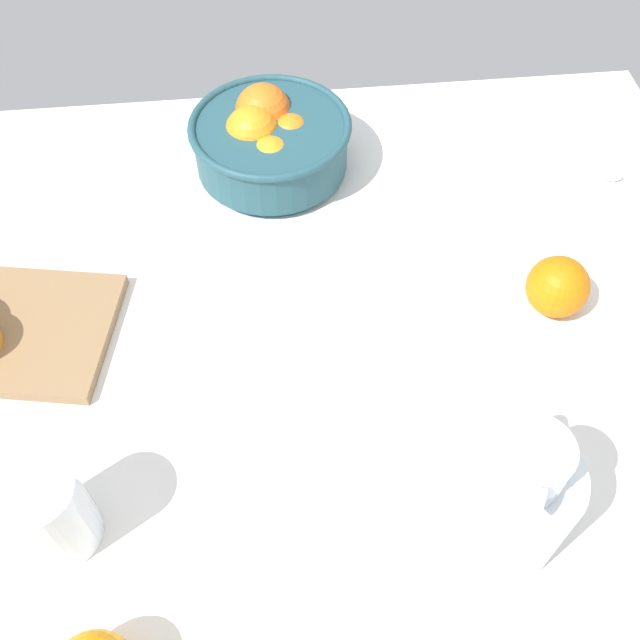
# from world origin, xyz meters

# --- Properties ---
(ground_plane) EXTENTS (1.21, 1.02, 0.03)m
(ground_plane) POSITION_xyz_m (0.00, 0.00, -0.01)
(ground_plane) COLOR white
(fruit_bowl) EXTENTS (0.24, 0.24, 0.12)m
(fruit_bowl) POSITION_xyz_m (-0.04, 0.32, 0.05)
(fruit_bowl) COLOR #234C56
(fruit_bowl) RESTS_ON ground_plane
(juice_pitcher) EXTENTS (0.12, 0.16, 0.20)m
(juice_pitcher) POSITION_xyz_m (0.16, -0.28, 0.07)
(juice_pitcher) COLOR white
(juice_pitcher) RESTS_ON ground_plane
(juice_glass) EXTENTS (0.08, 0.08, 0.12)m
(juice_glass) POSITION_xyz_m (-0.30, -0.24, 0.05)
(juice_glass) COLOR white
(juice_glass) RESTS_ON ground_plane
(loose_orange_0) EXTENTS (0.08, 0.08, 0.08)m
(loose_orange_0) POSITION_xyz_m (0.31, 0.01, 0.04)
(loose_orange_0) COLOR orange
(loose_orange_0) RESTS_ON ground_plane
(spoon) EXTENTS (0.17, 0.02, 0.01)m
(spoon) POSITION_xyz_m (0.52, 0.24, 0.00)
(spoon) COLOR silver
(spoon) RESTS_ON ground_plane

